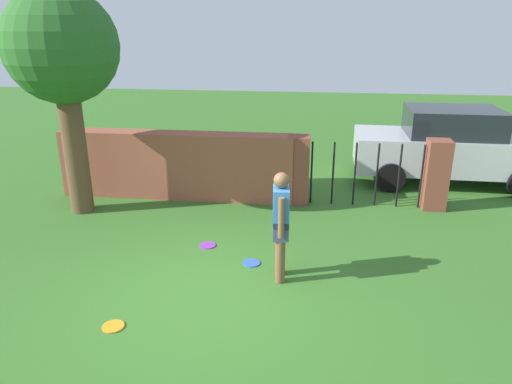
{
  "coord_description": "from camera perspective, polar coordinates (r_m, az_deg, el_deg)",
  "views": [
    {
      "loc": [
        1.34,
        -5.42,
        3.56
      ],
      "look_at": [
        0.46,
        1.58,
        1.0
      ],
      "focal_mm": 33.28,
      "sensor_mm": 36.0,
      "label": 1
    }
  ],
  "objects": [
    {
      "name": "brick_wall",
      "position": [
        10.09,
        -9.53,
        3.18
      ],
      "size": [
        4.89,
        0.5,
        1.4
      ],
      "primitive_type": "cube",
      "color": "brown",
      "rests_on": "ground"
    },
    {
      "name": "ground_plane",
      "position": [
        6.62,
        -5.82,
        -12.69
      ],
      "size": [
        40.0,
        40.0,
        0.0
      ],
      "primitive_type": "plane",
      "color": "#336623"
    },
    {
      "name": "tree",
      "position": [
        9.41,
        -22.27,
        15.3
      ],
      "size": [
        2.03,
        2.03,
        4.15
      ],
      "color": "brown",
      "rests_on": "ground"
    },
    {
      "name": "frisbee_orange",
      "position": [
        6.32,
        -16.79,
        -15.21
      ],
      "size": [
        0.27,
        0.27,
        0.02
      ],
      "primitive_type": "cylinder",
      "color": "orange",
      "rests_on": "ground"
    },
    {
      "name": "frisbee_blue",
      "position": [
        7.45,
        -0.55,
        -8.52
      ],
      "size": [
        0.27,
        0.27,
        0.02
      ],
      "primitive_type": "cylinder",
      "color": "blue",
      "rests_on": "ground"
    },
    {
      "name": "frisbee_purple",
      "position": [
        8.04,
        -5.84,
        -6.4
      ],
      "size": [
        0.27,
        0.27,
        0.02
      ],
      "primitive_type": "cylinder",
      "color": "purple",
      "rests_on": "ground"
    },
    {
      "name": "car",
      "position": [
        11.73,
        22.23,
        5.14
      ],
      "size": [
        4.23,
        1.98,
        1.72
      ],
      "rotation": [
        0.0,
        0.0,
        -0.02
      ],
      "color": "#B7B7BC",
      "rests_on": "ground"
    },
    {
      "name": "fence_gate",
      "position": [
        9.74,
        13.08,
        2.32
      ],
      "size": [
        3.14,
        0.44,
        1.4
      ],
      "color": "brown",
      "rests_on": "ground"
    },
    {
      "name": "person",
      "position": [
        6.68,
        2.99,
        -3.58
      ],
      "size": [
        0.25,
        0.54,
        1.62
      ],
      "rotation": [
        0.0,
        0.0,
        1.67
      ],
      "color": "brown",
      "rests_on": "ground"
    }
  ]
}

